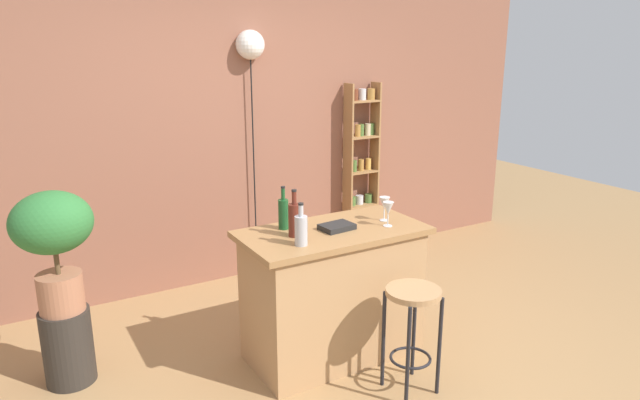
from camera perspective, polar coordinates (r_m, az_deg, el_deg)
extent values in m
plane|color=#A37A4C|center=(3.86, 3.64, -16.96)|extent=(12.00, 12.00, 0.00)
cube|color=#8C5642|center=(5.03, -8.64, 7.75)|extent=(6.40, 0.10, 2.80)
cube|color=tan|center=(3.87, 1.24, -9.55)|extent=(1.10, 0.58, 0.86)
cube|color=#9E7042|center=(3.70, 1.28, -3.24)|extent=(1.20, 0.63, 0.04)
cylinder|color=black|center=(3.45, 8.74, -15.19)|extent=(0.02, 0.02, 0.63)
cylinder|color=black|center=(3.59, 11.79, -14.07)|extent=(0.02, 0.02, 0.63)
cylinder|color=black|center=(3.62, 6.32, -13.60)|extent=(0.02, 0.02, 0.63)
cylinder|color=black|center=(3.75, 9.32, -12.61)|extent=(0.02, 0.02, 0.63)
torus|color=black|center=(3.65, 8.97, -15.25)|extent=(0.26, 0.26, 0.02)
cylinder|color=tan|center=(3.45, 9.28, -9.02)|extent=(0.33, 0.33, 0.03)
cube|color=#9E7042|center=(5.49, 2.78, 2.69)|extent=(0.02, 0.16, 1.69)
cube|color=#9E7042|center=(5.66, 5.42, 3.03)|extent=(0.02, 0.16, 1.69)
cube|color=#9E7042|center=(5.76, 3.99, -3.71)|extent=(0.29, 0.16, 0.02)
cylinder|color=#AD7A38|center=(5.68, 3.10, -3.48)|extent=(0.05, 0.05, 0.08)
cylinder|color=#AD7A38|center=(5.71, 3.59, -3.38)|extent=(0.05, 0.05, 0.08)
cylinder|color=brown|center=(5.75, 3.97, -3.24)|extent=(0.05, 0.05, 0.08)
cylinder|color=beige|center=(5.78, 4.45, -3.16)|extent=(0.05, 0.05, 0.08)
cylinder|color=#4C7033|center=(5.80, 5.03, -3.09)|extent=(0.05, 0.05, 0.08)
cube|color=#9E7042|center=(5.66, 4.05, -0.48)|extent=(0.29, 0.16, 0.02)
cylinder|color=#4C7033|center=(5.60, 3.19, -0.10)|extent=(0.07, 0.07, 0.09)
cylinder|color=silver|center=(5.65, 3.94, 0.03)|extent=(0.07, 0.07, 0.09)
cylinder|color=#4C7033|center=(5.71, 4.84, 0.18)|extent=(0.07, 0.07, 0.09)
cube|color=#9E7042|center=(5.57, 4.12, 2.86)|extent=(0.29, 0.16, 0.02)
cylinder|color=#4C7033|center=(5.51, 3.39, 3.39)|extent=(0.06, 0.06, 0.11)
cylinder|color=#AD7A38|center=(5.56, 4.09, 3.50)|extent=(0.06, 0.06, 0.11)
cylinder|color=gold|center=(5.62, 4.84, 3.61)|extent=(0.06, 0.06, 0.11)
cube|color=#9E7042|center=(5.51, 4.19, 6.29)|extent=(0.29, 0.16, 0.02)
cylinder|color=silver|center=(5.44, 3.06, 6.88)|extent=(0.05, 0.05, 0.11)
cylinder|color=#AD7A38|center=(5.47, 3.78, 6.92)|extent=(0.05, 0.05, 0.11)
cylinder|color=#4C7033|center=(5.50, 4.11, 6.95)|extent=(0.05, 0.05, 0.11)
cylinder|color=beige|center=(5.54, 4.77, 7.00)|extent=(0.05, 0.05, 0.11)
cylinder|color=#4C7033|center=(5.57, 5.13, 7.05)|extent=(0.05, 0.05, 0.11)
cube|color=#9E7042|center=(5.47, 4.26, 9.79)|extent=(0.29, 0.16, 0.02)
cylinder|color=brown|center=(5.41, 3.42, 10.40)|extent=(0.07, 0.07, 0.10)
cylinder|color=silver|center=(5.46, 4.22, 10.43)|extent=(0.07, 0.07, 0.10)
cylinder|color=#AD7A38|center=(5.50, 5.11, 10.45)|extent=(0.07, 0.07, 0.10)
cylinder|color=#2D2823|center=(3.99, -23.77, -13.14)|extent=(0.30, 0.30, 0.48)
cylinder|color=#A86B4C|center=(3.84, -24.36, -8.37)|extent=(0.27, 0.27, 0.24)
cylinder|color=brown|center=(3.77, -24.70, -5.57)|extent=(0.03, 0.03, 0.16)
ellipsoid|color=#2D7033|center=(3.69, -25.13, -2.04)|extent=(0.47, 0.42, 0.37)
cylinder|color=#5B2319|center=(3.54, -2.56, -2.03)|extent=(0.08, 0.08, 0.21)
cylinder|color=#5B2319|center=(3.50, -2.59, 0.21)|extent=(0.03, 0.03, 0.08)
cylinder|color=black|center=(3.49, -2.60, 0.94)|extent=(0.03, 0.03, 0.01)
cylinder|color=#194C23|center=(3.68, -3.66, -1.43)|extent=(0.07, 0.07, 0.19)
cylinder|color=#194C23|center=(3.65, -3.70, 0.60)|extent=(0.03, 0.03, 0.08)
cylinder|color=black|center=(3.64, -3.71, 1.27)|extent=(0.03, 0.03, 0.01)
cylinder|color=#B2B2B7|center=(3.39, -1.89, -3.08)|extent=(0.08, 0.08, 0.18)
cylinder|color=#B2B2B7|center=(3.35, -1.91, -1.06)|extent=(0.03, 0.03, 0.07)
cylinder|color=black|center=(3.34, -1.92, -0.39)|extent=(0.03, 0.03, 0.01)
cylinder|color=silver|center=(3.90, 6.38, -2.01)|extent=(0.06, 0.06, 0.00)
cylinder|color=silver|center=(3.88, 6.40, -1.45)|extent=(0.01, 0.01, 0.07)
cone|color=silver|center=(3.86, 6.43, -0.32)|extent=(0.07, 0.07, 0.08)
cylinder|color=silver|center=(3.78, 6.74, -2.56)|extent=(0.06, 0.06, 0.00)
cylinder|color=silver|center=(3.77, 6.76, -1.99)|extent=(0.01, 0.01, 0.07)
cone|color=silver|center=(3.75, 6.80, -0.82)|extent=(0.07, 0.07, 0.08)
cube|color=black|center=(3.69, 1.69, -2.68)|extent=(0.22, 0.17, 0.03)
cylinder|color=black|center=(5.04, -6.58, 3.44)|extent=(0.01, 0.01, 2.04)
sphere|color=white|center=(4.93, -6.96, 15.08)|extent=(0.24, 0.24, 0.24)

